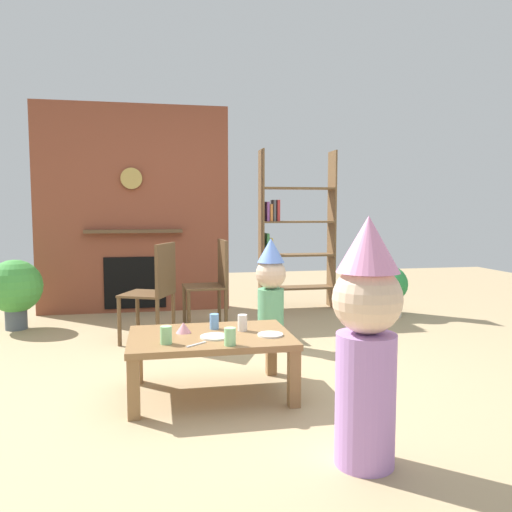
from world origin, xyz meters
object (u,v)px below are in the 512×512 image
child_with_cone_hat (367,335)px  child_in_pink (271,290)px  paper_plate_front (215,337)px  dining_chair_middle (214,279)px  paper_cup_far_left (166,335)px  paper_cup_near_left (242,323)px  dining_chair_left (156,287)px  potted_plant_tall (389,288)px  potted_plant_short (15,288)px  paper_cup_near_right (214,321)px  birthday_cake_slice (183,328)px  paper_plate_rear (270,335)px  coffee_table (210,343)px  paper_cup_center (230,337)px  bookshelf (291,234)px

child_with_cone_hat → child_in_pink: bearing=-30.9°
paper_plate_front → dining_chair_middle: (0.20, 1.84, 0.11)m
paper_cup_far_left → paper_plate_front: (0.30, 0.09, -0.05)m
paper_cup_near_left → dining_chair_left: size_ratio=0.12×
potted_plant_tall → potted_plant_short: 3.95m
paper_cup_near_right → birthday_cake_slice: (-0.21, -0.07, -0.02)m
paper_plate_rear → paper_cup_far_left: bearing=-173.4°
child_with_cone_hat → dining_chair_middle: (-0.40, 2.81, -0.11)m
birthday_cake_slice → dining_chair_left: 1.31m
paper_cup_near_left → coffee_table: bearing=-164.7°
potted_plant_short → birthday_cake_slice: bearing=-53.3°
coffee_table → paper_cup_near_left: paper_cup_near_left is taller
paper_cup_near_left → potted_plant_short: size_ratio=0.15×
paper_plate_rear → child_in_pink: size_ratio=0.17×
coffee_table → dining_chair_middle: 1.78m
child_in_pink → birthday_cake_slice: bearing=-8.4°
paper_cup_center → birthday_cake_slice: bearing=124.9°
paper_cup_near_right → potted_plant_short: potted_plant_short is taller
child_in_pink → dining_chair_left: child_in_pink is taller
birthday_cake_slice → dining_chair_left: size_ratio=0.11×
dining_chair_middle → dining_chair_left: bearing=31.2°
bookshelf → paper_cup_far_left: (-1.55, -2.88, -0.46)m
child_with_cone_hat → child_in_pink: size_ratio=1.23×
paper_cup_far_left → potted_plant_short: bearing=121.5°
coffee_table → paper_cup_near_left: (0.22, 0.06, 0.11)m
paper_cup_near_left → paper_plate_front: bearing=-144.4°
child_with_cone_hat → bookshelf: bearing=-40.1°
dining_chair_left → paper_cup_near_left: bearing=137.0°
paper_cup_far_left → dining_chair_middle: bearing=75.5°
paper_cup_center → potted_plant_tall: (2.13, 2.31, -0.13)m
paper_cup_center → dining_chair_middle: bearing=86.3°
potted_plant_tall → child_with_cone_hat: bearing=-117.6°
paper_cup_center → paper_cup_far_left: paper_cup_far_left is taller
potted_plant_tall → paper_plate_rear: bearing=-131.0°
paper_cup_center → bookshelf: bearing=68.5°
birthday_cake_slice → paper_plate_rear: bearing=-18.5°
dining_chair_middle → potted_plant_tall: 2.03m
potted_plant_short → bookshelf: bearing=10.0°
coffee_table → paper_cup_near_left: bearing=15.3°
paper_cup_near_right → dining_chair_left: dining_chair_left is taller
paper_plate_front → birthday_cake_slice: 0.25m
paper_cup_far_left → child_with_cone_hat: child_with_cone_hat is taller
bookshelf → paper_cup_center: size_ratio=17.96×
paper_cup_far_left → child_with_cone_hat: 1.26m
dining_chair_left → paper_plate_front: bearing=127.6°
bookshelf → paper_plate_front: bookshelf is taller
child_with_cone_hat → potted_plant_short: bearing=5.7°
paper_plate_front → child_in_pink: bearing=61.4°
paper_cup_near_right → dining_chair_left: size_ratio=0.11×
bookshelf → coffee_table: 3.04m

